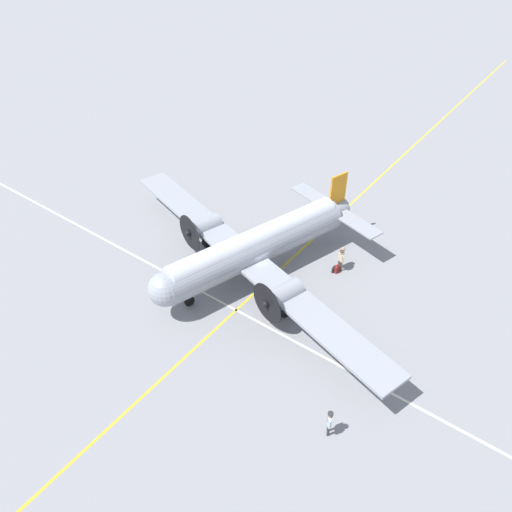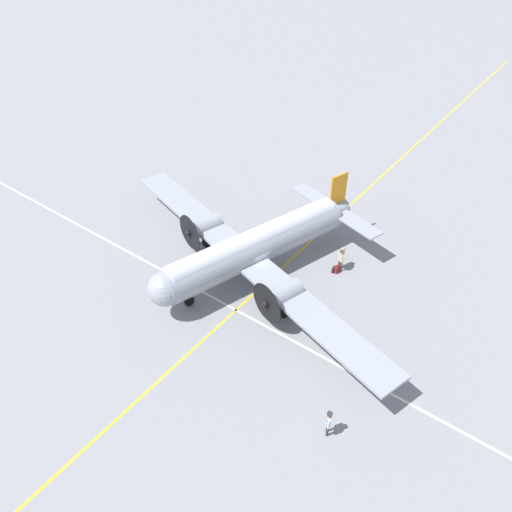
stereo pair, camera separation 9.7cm
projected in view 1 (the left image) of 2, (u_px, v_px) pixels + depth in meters
The scene contains 10 objects.
ground_plane at pixel (256, 273), 35.63m from camera, with size 300.00×300.00×0.00m, color gray.
apron_line_eastwest at pixel (270, 279), 35.08m from camera, with size 120.00×0.16×0.01m.
apron_line_northsouth at pixel (222, 303), 33.24m from camera, with size 0.16×120.00×0.01m.
airliner_main at pixel (251, 248), 33.95m from camera, with size 16.79×26.37×5.39m.
crew_foreground at pixel (330, 421), 25.03m from camera, with size 0.54×0.40×1.76m.
passenger_boarding at pixel (342, 255), 35.44m from camera, with size 0.59×0.30×1.79m.
ramp_agent at pixel (341, 258), 35.18m from camera, with size 0.37×0.57×1.75m.
suitcase_near_door at pixel (334, 269), 35.60m from camera, with size 0.44×0.12×0.47m.
suitcase_upright_spare at pixel (337, 269), 35.51m from camera, with size 0.43×0.19×0.60m.
traffic_cone at pixel (355, 352), 29.66m from camera, with size 0.36×0.36×0.48m.
Camera 1 is at (-21.77, -16.04, 23.22)m, focal length 35.00 mm.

